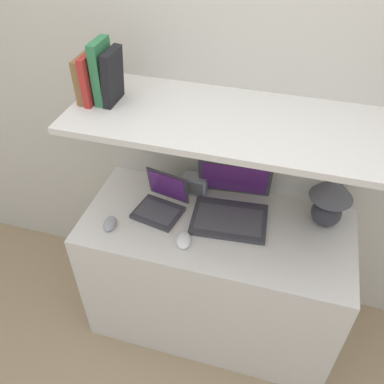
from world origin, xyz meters
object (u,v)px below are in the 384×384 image
(book_black, at_px, (112,77))
(book_red, at_px, (93,76))
(book_green, at_px, (102,72))
(laptop_small, at_px, (161,204))
(second_mouse, at_px, (110,223))
(router_box, at_px, (195,184))
(table_lamp, at_px, (331,197))
(book_brown, at_px, (86,77))
(computer_mouse, at_px, (184,240))
(laptop_large, at_px, (231,206))

(book_black, bearing_deg, book_red, 180.00)
(book_green, xyz_separation_m, book_black, (0.04, 0.00, -0.02))
(laptop_small, height_order, book_green, book_green)
(second_mouse, height_order, router_box, router_box)
(table_lamp, xyz_separation_m, book_brown, (-1.08, -0.09, 0.47))
(laptop_small, distance_m, second_mouse, 0.26)
(book_red, bearing_deg, book_brown, 180.00)
(table_lamp, distance_m, second_mouse, 1.02)
(book_black, bearing_deg, book_green, 180.00)
(computer_mouse, bearing_deg, table_lamp, 27.03)
(router_box, height_order, book_brown, book_brown)
(book_red, bearing_deg, computer_mouse, -26.06)
(laptop_large, relative_size, laptop_small, 1.51)
(book_brown, distance_m, book_green, 0.08)
(router_box, relative_size, book_red, 0.62)
(table_lamp, bearing_deg, book_red, -175.06)
(router_box, relative_size, book_black, 0.57)
(laptop_small, xyz_separation_m, book_green, (-0.23, 0.04, 0.63))
(laptop_small, height_order, book_red, book_red)
(table_lamp, xyz_separation_m, router_box, (-0.65, 0.05, -0.11))
(table_lamp, distance_m, book_black, 1.08)
(table_lamp, xyz_separation_m, laptop_small, (-0.77, -0.13, -0.12))
(laptop_small, distance_m, book_green, 0.67)
(computer_mouse, distance_m, book_black, 0.76)
(router_box, bearing_deg, book_green, -158.66)
(laptop_large, bearing_deg, router_box, 151.82)
(table_lamp, xyz_separation_m, book_red, (-1.04, -0.09, 0.48))
(book_green, bearing_deg, book_black, 0.00)
(table_lamp, distance_m, computer_mouse, 0.69)
(book_black, bearing_deg, laptop_large, 2.89)
(laptop_large, xyz_separation_m, second_mouse, (-0.53, -0.24, -0.03))
(laptop_small, xyz_separation_m, book_red, (-0.27, 0.04, 0.60))
(computer_mouse, bearing_deg, router_box, 97.35)
(computer_mouse, bearing_deg, second_mouse, 179.02)
(laptop_large, distance_m, book_green, 0.84)
(book_red, bearing_deg, table_lamp, 4.94)
(laptop_large, height_order, book_red, book_red)
(computer_mouse, distance_m, book_green, 0.79)
(laptop_large, relative_size, book_black, 1.70)
(table_lamp, xyz_separation_m, computer_mouse, (-0.60, -0.31, -0.14))
(laptop_small, distance_m, router_box, 0.22)
(laptop_large, distance_m, book_black, 0.80)
(table_lamp, height_order, book_black, book_black)
(book_green, bearing_deg, book_brown, 180.00)
(second_mouse, height_order, book_brown, book_brown)
(laptop_large, height_order, second_mouse, laptop_large)
(book_brown, bearing_deg, book_red, -0.00)
(book_brown, bearing_deg, router_box, 17.79)
(second_mouse, xyz_separation_m, book_red, (-0.08, 0.21, 0.63))
(book_red, relative_size, book_black, 0.91)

